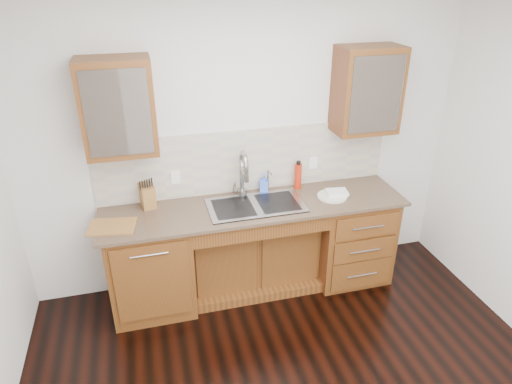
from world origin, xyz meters
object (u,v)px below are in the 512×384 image
object	(u,v)px
water_bottle	(298,176)
knife_block	(147,196)
soap_bottle	(264,183)
plate	(332,196)
cutting_board	(112,227)

from	to	relation	value
water_bottle	knife_block	size ratio (longest dim) A/B	1.21
soap_bottle	knife_block	bearing A→B (deg)	-161.59
plate	cutting_board	world-z (taller)	cutting_board
water_bottle	knife_block	world-z (taller)	water_bottle
water_bottle	cutting_board	world-z (taller)	water_bottle
soap_bottle	cutting_board	world-z (taller)	soap_bottle
knife_block	cutting_board	xyz separation A→B (m)	(-0.30, -0.30, -0.09)
soap_bottle	plate	world-z (taller)	soap_bottle
water_bottle	plate	distance (m)	0.37
soap_bottle	knife_block	xyz separation A→B (m)	(-1.06, -0.02, 0.02)
plate	cutting_board	xyz separation A→B (m)	(-1.93, -0.04, 0.00)
soap_bottle	knife_block	distance (m)	1.06
water_bottle	cutting_board	xyz separation A→B (m)	(-1.69, -0.30, -0.11)
knife_block	plate	bearing A→B (deg)	-19.27
soap_bottle	cutting_board	size ratio (longest dim) A/B	0.46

